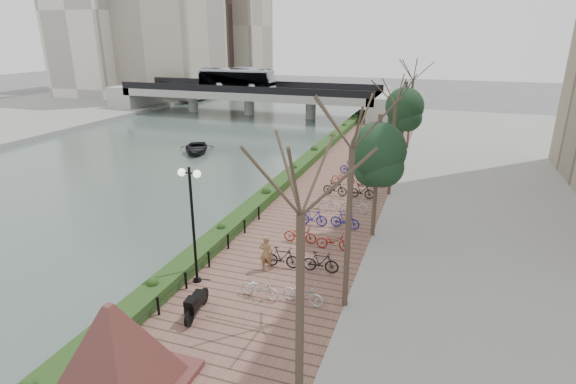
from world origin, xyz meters
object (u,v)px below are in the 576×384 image
at_px(motorcycle, 197,301).
at_px(pedestrian, 266,253).
at_px(lamppost, 191,202).
at_px(boat, 196,148).
at_px(granite_monument, 115,349).

distance_m(motorcycle, pedestrian, 4.32).
bearing_deg(pedestrian, motorcycle, 64.20).
xyz_separation_m(lamppost, boat, (-12.52, 21.57, -3.71)).
relative_size(motorcycle, boat, 0.40).
height_order(motorcycle, pedestrian, pedestrian).
distance_m(pedestrian, boat, 24.70).
bearing_deg(boat, motorcycle, -86.09).
height_order(lamppost, pedestrian, lamppost).
height_order(granite_monument, lamppost, lamppost).
bearing_deg(lamppost, motorcycle, -60.09).
bearing_deg(lamppost, boat, 120.14).
xyz_separation_m(granite_monument, lamppost, (-1.08, 6.43, 2.17)).
height_order(granite_monument, boat, granite_monument).
xyz_separation_m(pedestrian, boat, (-14.99, 19.61, -0.85)).
relative_size(granite_monument, lamppost, 1.12).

